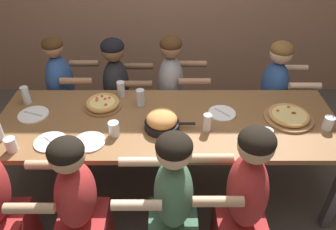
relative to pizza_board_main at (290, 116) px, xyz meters
name	(u,v)px	position (x,y,z in m)	size (l,w,h in m)	color
ground_plane	(168,187)	(-0.93, -0.02, -0.78)	(18.00, 18.00, 0.00)	#514C47
dining_table	(168,127)	(-0.93, -0.02, -0.09)	(2.62, 0.89, 0.75)	brown
pizza_board_main	(290,116)	(0.00, 0.00, 0.00)	(0.37, 0.37, 0.05)	#996B42
pizza_board_second	(104,104)	(-1.45, 0.16, 0.01)	(0.29, 0.29, 0.06)	#996B42
skillet_bowl	(163,121)	(-0.97, -0.11, 0.04)	(0.37, 0.26, 0.14)	black
empty_plate_a	(34,114)	(-1.97, 0.05, -0.02)	(0.23, 0.23, 0.02)	white
empty_plate_b	(90,142)	(-1.47, -0.28, -0.02)	(0.23, 0.23, 0.02)	white
empty_plate_c	(223,113)	(-0.50, 0.07, -0.02)	(0.22, 0.22, 0.02)	white
empty_plate_d	(51,142)	(-1.74, -0.28, -0.02)	(0.23, 0.23, 0.02)	white
cocktail_glass_blue	(329,124)	(0.25, -0.12, 0.02)	(0.08, 0.08, 0.13)	silver
drinking_glass_a	(267,140)	(-0.26, -0.32, 0.04)	(0.08, 0.08, 0.14)	silver
drinking_glass_b	(122,90)	(-1.32, 0.33, 0.04)	(0.06, 0.06, 0.14)	silver
drinking_glass_c	(141,99)	(-1.14, 0.20, 0.03)	(0.07, 0.07, 0.14)	silver
drinking_glass_d	(208,123)	(-0.64, -0.14, 0.04)	(0.06, 0.06, 0.14)	silver
drinking_glass_e	(27,96)	(-2.08, 0.23, 0.04)	(0.06, 0.06, 0.15)	silver
drinking_glass_f	(115,129)	(-1.31, -0.19, 0.02)	(0.08, 0.08, 0.11)	silver
drinking_glass_h	(0,132)	(-2.10, -0.24, 0.04)	(0.06, 0.06, 0.14)	silver
drinking_glass_i	(12,145)	(-1.98, -0.36, 0.02)	(0.08, 0.08, 0.10)	silver
diner_near_midright	(243,208)	(-0.45, -0.68, -0.23)	(0.51, 0.40, 1.18)	#B22D2D
diner_far_left	(65,99)	(-1.93, 0.65, -0.26)	(0.51, 0.40, 1.15)	#2D5193
diner_far_midleft	(119,98)	(-1.41, 0.65, -0.25)	(0.51, 0.40, 1.14)	#232328
diner_far_right	(273,99)	(0.09, 0.65, -0.26)	(0.51, 0.40, 1.11)	#2D5193
diner_far_center	(172,98)	(-0.89, 0.65, -0.25)	(0.51, 0.40, 1.15)	#99999E
diner_near_midleft	(80,211)	(-1.49, -0.68, -0.26)	(0.51, 0.40, 1.11)	#B22D2D
diner_near_center	(173,210)	(-0.89, -0.68, -0.25)	(0.51, 0.40, 1.14)	#477556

